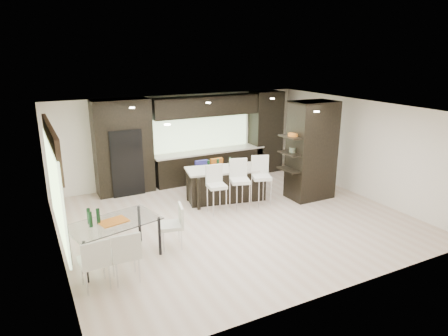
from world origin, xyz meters
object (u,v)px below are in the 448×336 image
stool_left (217,194)px  chair_near (125,257)px  kitchen_island (226,184)px  bench (215,182)px  stool_right (261,186)px  chair_far (95,264)px  chair_end (171,228)px  floor_vase (294,173)px  dining_table (115,241)px  stool_mid (240,190)px

stool_left → chair_near: (-2.82, -2.02, -0.04)m
kitchen_island → chair_near: chair_near is taller
kitchen_island → bench: (0.03, 0.76, -0.17)m
stool_right → chair_far: (-4.66, -2.00, -0.08)m
stool_right → chair_end: size_ratio=1.23×
kitchen_island → stool_right: stool_right is taller
floor_vase → chair_near: (-5.35, -2.22, -0.19)m
stool_left → dining_table: (-2.82, -1.22, -0.09)m
stool_left → floor_vase: (2.53, 0.20, 0.15)m
kitchen_island → stool_mid: (0.00, -0.79, 0.08)m
kitchen_island → chair_near: size_ratio=2.33×
stool_left → chair_end: 2.06m
chair_far → bench: bearing=37.7°
stool_left → floor_vase: floor_vase is taller
kitchen_island → chair_end: bearing=-127.5°
stool_mid → stool_right: same height
kitchen_island → stool_left: size_ratio=2.15×
bench → floor_vase: bearing=-36.0°
chair_near → floor_vase: bearing=24.9°
stool_mid → stool_right: bearing=16.5°
stool_right → chair_end: 3.21m
bench → floor_vase: 2.31m
kitchen_island → chair_near: 4.46m
stool_right → dining_table: size_ratio=0.62×
stool_left → dining_table: bearing=-149.6°
stool_right → floor_vase: size_ratio=0.81×
bench → chair_near: 5.01m
stool_right → chair_end: stool_right is taller
kitchen_island → stool_mid: bearing=-78.3°
chair_near → chair_far: 0.53m
floor_vase → chair_near: bearing=-157.5°
stool_right → stool_mid: bearing=-161.1°
bench → floor_vase: size_ratio=1.08×
stool_mid → chair_end: (-2.32, -1.20, -0.10)m
chair_end → stool_mid: bearing=-49.7°
stool_right → dining_table: (-4.13, -1.20, -0.12)m
kitchen_island → floor_vase: size_ratio=1.64×
kitchen_island → dining_table: 4.01m
bench → stool_mid: bearing=-91.1°
stool_mid → chair_near: size_ratio=1.15×
dining_table → chair_far: bearing=-137.7°
kitchen_island → chair_far: bearing=-133.4°
stool_left → dining_table: 3.07m
kitchen_island → stool_left: 1.02m
floor_vase → dining_table: 5.54m
stool_mid → bench: bearing=105.3°
stool_mid → floor_vase: bearing=23.1°
chair_far → kitchen_island: bearing=31.3°
bench → chair_far: (-4.04, -3.56, 0.18)m
stool_left → floor_vase: 2.55m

